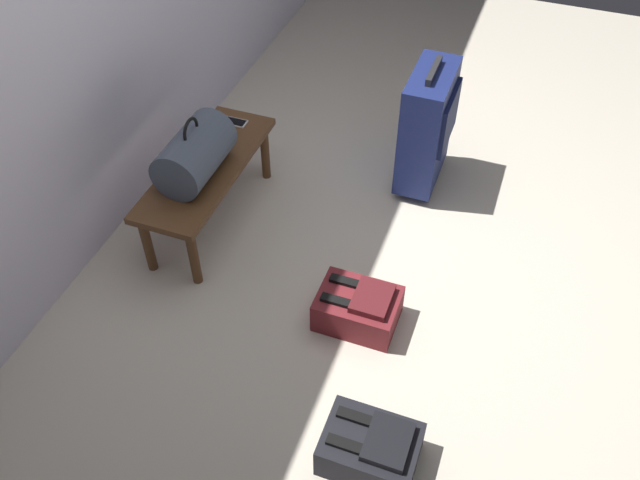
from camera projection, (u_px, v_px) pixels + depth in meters
ground_plane at (403, 266)px, 3.48m from camera, size 6.60×6.60×0.00m
bench at (207, 173)px, 3.50m from camera, size 1.00×0.36×0.39m
duffel_bag_slate at (195, 154)px, 3.31m from camera, size 0.44×0.26×0.34m
cell_phone at (234, 122)px, 3.72m from camera, size 0.07×0.14×0.01m
suitcase_upright_navy at (427, 126)px, 3.70m from camera, size 0.47×0.24×0.75m
backpack_maroon at (358, 308)px, 3.17m from camera, size 0.28×0.38×0.21m
backpack_dark at (371, 448)px, 2.66m from camera, size 0.28×0.38×0.21m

